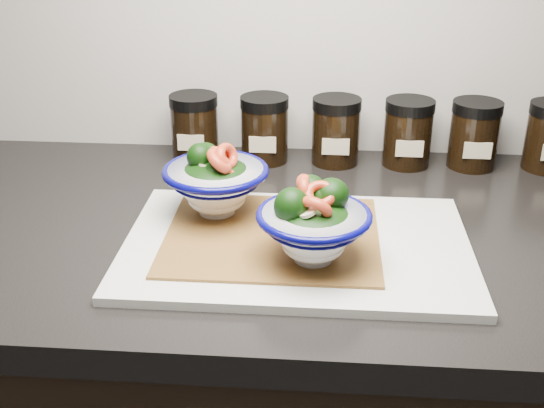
# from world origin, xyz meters

# --- Properties ---
(countertop) EXTENTS (3.50, 0.60, 0.04)m
(countertop) POSITION_xyz_m (0.00, 1.45, 0.88)
(countertop) COLOR black
(countertop) RESTS_ON cabinet
(cutting_board) EXTENTS (0.45, 0.30, 0.01)m
(cutting_board) POSITION_xyz_m (-0.02, 1.38, 0.91)
(cutting_board) COLOR silver
(cutting_board) RESTS_ON countertop
(bamboo_mat) EXTENTS (0.28, 0.24, 0.00)m
(bamboo_mat) POSITION_xyz_m (-0.05, 1.39, 0.91)
(bamboo_mat) COLOR #A47231
(bamboo_mat) RESTS_ON cutting_board
(bowl_left) EXTENTS (0.15, 0.15, 0.11)m
(bowl_left) POSITION_xyz_m (-0.14, 1.45, 0.96)
(bowl_left) COLOR white
(bowl_left) RESTS_ON bamboo_mat
(bowl_right) EXTENTS (0.14, 0.14, 0.11)m
(bowl_right) POSITION_xyz_m (0.00, 1.33, 0.96)
(bowl_right) COLOR white
(bowl_right) RESTS_ON bamboo_mat
(spice_jar_a) EXTENTS (0.08, 0.08, 0.11)m
(spice_jar_a) POSITION_xyz_m (-0.21, 1.69, 0.96)
(spice_jar_a) COLOR black
(spice_jar_a) RESTS_ON countertop
(spice_jar_b) EXTENTS (0.08, 0.08, 0.11)m
(spice_jar_b) POSITION_xyz_m (-0.09, 1.69, 0.96)
(spice_jar_b) COLOR black
(spice_jar_b) RESTS_ON countertop
(spice_jar_c) EXTENTS (0.08, 0.08, 0.11)m
(spice_jar_c) POSITION_xyz_m (0.03, 1.69, 0.96)
(spice_jar_c) COLOR black
(spice_jar_c) RESTS_ON countertop
(spice_jar_d) EXTENTS (0.08, 0.08, 0.11)m
(spice_jar_d) POSITION_xyz_m (0.15, 1.69, 0.96)
(spice_jar_d) COLOR black
(spice_jar_d) RESTS_ON countertop
(spice_jar_e) EXTENTS (0.08, 0.08, 0.11)m
(spice_jar_e) POSITION_xyz_m (0.26, 1.69, 0.96)
(spice_jar_e) COLOR black
(spice_jar_e) RESTS_ON countertop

